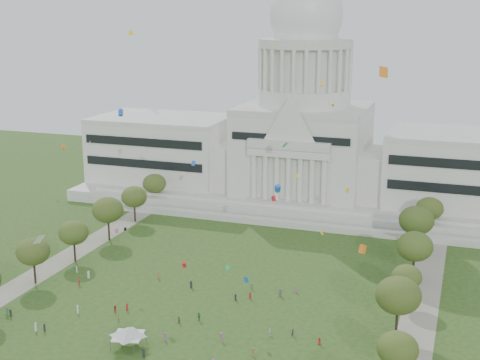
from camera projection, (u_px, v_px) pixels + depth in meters
The scene contains 25 objects.
ground at pixel (169, 343), 138.26m from camera, with size 400.00×400.00×0.00m, color #2B4A1A.
capitol at pixel (303, 140), 236.83m from camera, with size 160.00×64.50×91.30m.
path_left at pixel (55, 264), 180.94m from camera, with size 8.00×160.00×0.04m, color gray.
path_right at pixel (419, 315), 150.53m from camera, with size 8.00×160.00×0.04m, color gray.
row_tree_r_1 at pixel (398, 349), 120.13m from camera, with size 7.58×7.58×10.78m.
row_tree_l_2 at pixel (33, 252), 166.29m from camera, with size 8.42×8.42×11.97m.
row_tree_r_2 at pixel (398, 295), 137.86m from camera, with size 9.55×9.55×13.58m.
row_tree_l_3 at pixel (73, 233), 181.28m from camera, with size 8.12×8.12×11.55m.
row_tree_r_3 at pixel (407, 277), 154.04m from camera, with size 7.01×7.01×9.98m.
row_tree_l_4 at pixel (108, 210), 197.93m from camera, with size 9.29×9.29×13.21m.
row_tree_r_4 at pixel (415, 246), 167.63m from camera, with size 9.19×9.19×13.06m.
row_tree_l_5 at pixel (134, 197), 215.56m from camera, with size 8.33×8.33×11.85m.
row_tree_r_5 at pixel (416, 220), 186.34m from camera, with size 9.82×9.82×13.96m.
row_tree_l_6 at pixel (154, 183), 232.73m from camera, with size 8.19×8.19×11.64m.
row_tree_r_6 at pixel (430, 209), 202.34m from camera, with size 8.42×8.42×11.97m.
event_tent at pixel (128, 331), 135.65m from camera, with size 9.68×9.68×4.51m.
person_0 at pixel (319, 341), 137.26m from camera, with size 0.78×0.51×1.60m, color #B21E1E.
person_2 at pixel (293, 332), 140.91m from camera, with size 0.79×0.49×1.63m, color #4C4C51.
person_3 at pixel (221, 337), 138.65m from camera, with size 1.29×0.67×2.00m, color #994C8C.
person_4 at pixel (199, 317), 147.75m from camera, with size 1.17×0.64×1.99m, color #33723F.
person_5 at pixel (179, 320), 146.66m from camera, with size 1.42×0.56×1.53m, color olive.
person_8 at pixel (115, 309), 152.01m from camera, with size 0.80×0.49×1.65m, color #B21E1E.
person_10 at pixel (270, 332), 141.05m from camera, with size 0.97×0.53×1.65m, color silver.
distant_crowd at pixel (135, 305), 153.88m from camera, with size 59.04×40.81×1.95m.
kite_swarm at pixel (174, 185), 140.21m from camera, with size 90.26×107.05×59.72m.
Camera 1 is at (54.99, -114.01, 66.69)m, focal length 50.00 mm.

